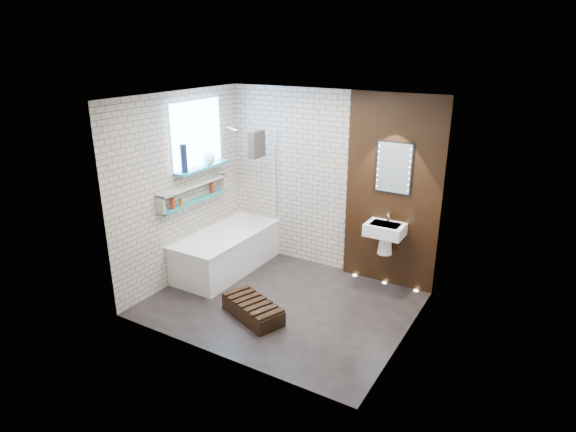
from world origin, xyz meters
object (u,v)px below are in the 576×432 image
Objects in this scene: walnut_step at (253,310)px; washbasin at (385,234)px; bath_screen at (262,182)px; led_mirror at (394,168)px; bathtub at (227,251)px.

washbasin is at bearing 54.88° from walnut_step.
walnut_step is at bearing -125.12° from washbasin.
bath_screen is 1.89m from led_mirror.
bathtub is 2.32m from washbasin.
bath_screen is (0.35, 0.44, 0.99)m from bathtub.
walnut_step is (-1.08, -1.54, -0.70)m from washbasin.
bath_screen reaches higher than washbasin.
led_mirror is at bearing 90.00° from washbasin.
led_mirror is 0.83× the size of walnut_step.
bathtub is 2.68m from led_mirror.
washbasin is 0.69× the size of walnut_step.
walnut_step is at bearing -40.10° from bathtub.
bathtub is 1.14m from bath_screen.
bathtub is 1.24× the size of bath_screen.
bath_screen is 1.89m from washbasin.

